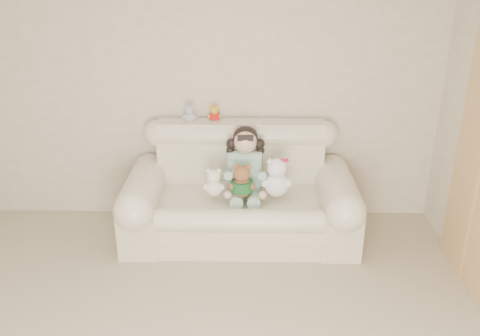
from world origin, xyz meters
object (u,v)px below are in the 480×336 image
cream_teddy (214,180)px  white_cat (277,173)px  sofa (240,188)px  seated_child (245,161)px  brown_teddy (242,178)px

cream_teddy → white_cat: bearing=13.2°
sofa → seated_child: size_ratio=3.25×
white_cat → cream_teddy: 0.55m
seated_child → white_cat: bearing=-31.1°
white_cat → brown_teddy: bearing=-174.0°
brown_teddy → white_cat: 0.30m
sofa → seated_child: (0.05, 0.08, 0.23)m
brown_teddy → cream_teddy: bearing=164.3°
seated_child → brown_teddy: 0.24m
brown_teddy → cream_teddy: 0.25m
seated_child → brown_teddy: (-0.03, -0.23, -0.06)m
white_cat → cream_teddy: bearing=-178.3°
seated_child → white_cat: size_ratio=1.51×
seated_child → white_cat: seated_child is taller
sofa → brown_teddy: 0.23m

